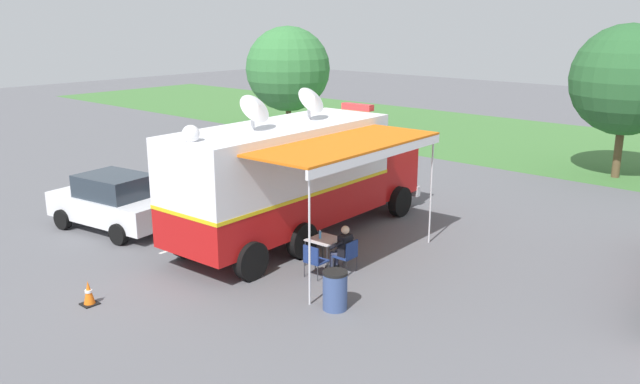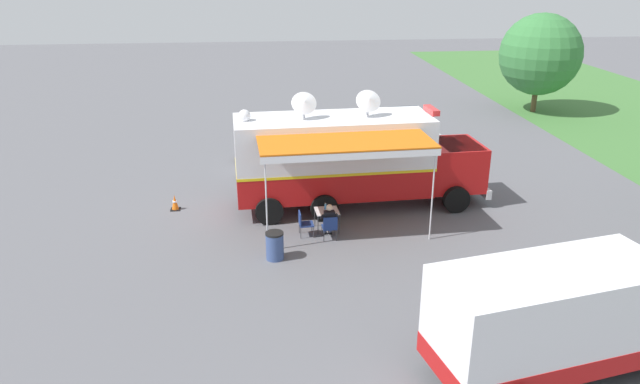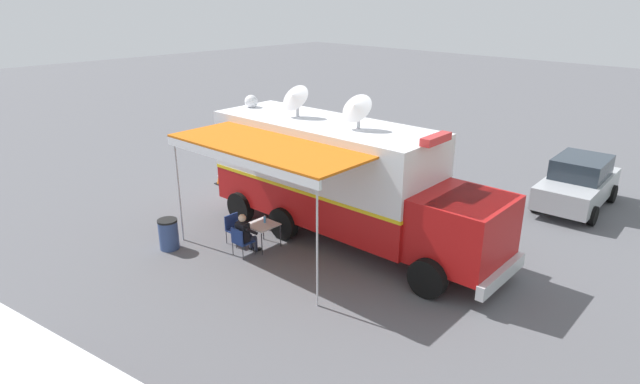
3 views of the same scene
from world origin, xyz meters
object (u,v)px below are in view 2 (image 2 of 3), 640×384
object	(u,v)px
trash_bin	(275,246)
car_behind_truck	(409,128)
command_truck	(353,157)
water_bottle	(325,206)
traffic_cone	(175,203)
seated_responder	(329,220)
car_far_corner	(262,149)
folding_chair_at_table	(330,226)
folding_table	(327,212)
folding_chair_beside_table	(303,222)
support_truck	(568,318)

from	to	relation	value
trash_bin	car_behind_truck	xyz separation A→B (m)	(-11.71, 7.21, 0.42)
command_truck	water_bottle	world-z (taller)	command_truck
water_bottle	traffic_cone	size ratio (longest dim) A/B	0.39
seated_responder	trash_bin	distance (m)	2.32
water_bottle	car_far_corner	size ratio (longest dim) A/B	0.05
folding_chair_at_table	trash_bin	xyz separation A→B (m)	(1.17, -1.89, -0.06)
folding_table	trash_bin	xyz separation A→B (m)	(1.97, -1.88, -0.22)
car_behind_truck	traffic_cone	bearing A→B (deg)	-55.87
water_bottle	folding_chair_at_table	bearing A→B (deg)	2.62
water_bottle	traffic_cone	xyz separation A→B (m)	(-2.27, -5.45, -0.55)
folding_table	water_bottle	size ratio (longest dim) A/B	3.74
trash_bin	traffic_cone	size ratio (longest dim) A/B	1.57
car_behind_truck	command_truck	bearing A→B (deg)	-28.26
command_truck	folding_table	bearing A→B (deg)	-30.18
folding_table	car_far_corner	world-z (taller)	car_far_corner
water_bottle	folding_chair_beside_table	xyz separation A→B (m)	(0.52, -0.81, -0.32)
folding_chair_at_table	folding_table	bearing A→B (deg)	-179.76
command_truck	car_far_corner	bearing A→B (deg)	-145.28
folding_chair_at_table	seated_responder	bearing A→B (deg)	-177.22
command_truck	car_behind_truck	world-z (taller)	command_truck
trash_bin	support_truck	bearing A→B (deg)	45.68
folding_table	support_truck	xyz separation A→B (m)	(8.14, 4.44, 0.71)
seated_responder	car_far_corner	xyz separation A→B (m)	(-7.52, -2.10, 0.23)
folding_chair_beside_table	traffic_cone	bearing A→B (deg)	-120.97
support_truck	car_behind_truck	distance (m)	17.91
water_bottle	folding_chair_at_table	distance (m)	0.99
command_truck	car_behind_truck	size ratio (longest dim) A/B	2.21
trash_bin	support_truck	size ratio (longest dim) A/B	0.13
folding_chair_at_table	car_behind_truck	world-z (taller)	car_behind_truck
trash_bin	car_behind_truck	world-z (taller)	car_behind_truck
water_bottle	folding_chair_beside_table	size ratio (longest dim) A/B	0.26
folding_chair_at_table	folding_chair_beside_table	bearing A→B (deg)	-116.14
folding_table	car_behind_truck	world-z (taller)	car_behind_truck
command_truck	traffic_cone	distance (m)	6.93
car_far_corner	traffic_cone	bearing A→B (deg)	-36.96
folding_table	folding_chair_beside_table	xyz separation A→B (m)	(0.38, -0.85, -0.16)
water_bottle	car_far_corner	world-z (taller)	car_far_corner
water_bottle	traffic_cone	distance (m)	5.93
folding_chair_beside_table	seated_responder	distance (m)	0.89
trash_bin	command_truck	bearing A→B (deg)	142.67
trash_bin	car_far_corner	world-z (taller)	car_far_corner
folding_chair_at_table	support_truck	xyz separation A→B (m)	(7.34, 4.44, 0.87)
command_truck	folding_chair_at_table	world-z (taller)	command_truck
car_behind_truck	car_far_corner	size ratio (longest dim) A/B	0.98
seated_responder	command_truck	bearing A→B (deg)	155.65
traffic_cone	folding_table	bearing A→B (deg)	66.35
water_bottle	folding_chair_beside_table	distance (m)	1.01
folding_chair_beside_table	seated_responder	xyz separation A→B (m)	(0.23, 0.84, 0.14)
water_bottle	car_far_corner	bearing A→B (deg)	-163.01
traffic_cone	support_truck	xyz separation A→B (m)	(10.55, 9.93, 1.11)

